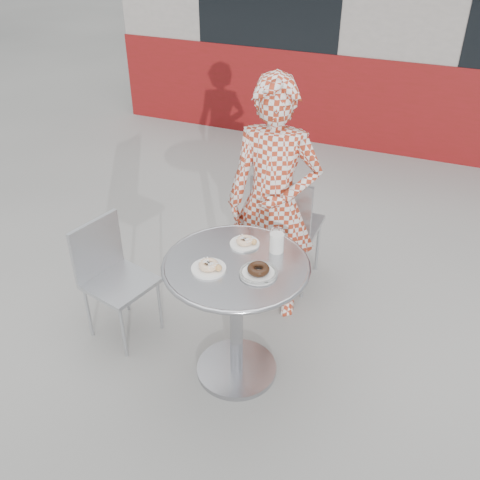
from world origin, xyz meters
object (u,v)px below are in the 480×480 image
at_px(chair_left, 122,302).
at_px(plate_near, 209,267).
at_px(plate_checker, 258,272).
at_px(plate_far, 245,242).
at_px(milk_cup, 277,242).
at_px(chair_far, 287,247).
at_px(seated_person, 273,204).
at_px(bistro_table, 236,292).

distance_m(chair_left, plate_near, 0.92).
height_order(chair_left, plate_near, plate_near).
xyz_separation_m(plate_near, plate_checker, (0.25, 0.06, -0.00)).
relative_size(plate_near, plate_checker, 0.91).
distance_m(plate_far, plate_near, 0.30).
height_order(plate_far, milk_cup, milk_cup).
bearing_deg(plate_near, plate_checker, 13.88).
bearing_deg(milk_cup, chair_left, -171.62).
bearing_deg(chair_far, plate_near, 86.11).
relative_size(plate_far, plate_checker, 0.82).
bearing_deg(plate_checker, plate_far, 125.88).
height_order(chair_far, plate_near, chair_far).
height_order(plate_far, plate_near, plate_near).
height_order(seated_person, plate_near, seated_person).
relative_size(bistro_table, seated_person, 0.50).
xyz_separation_m(chair_far, plate_far, (0.00, -0.81, 0.54)).
distance_m(bistro_table, chair_far, 1.05).
bearing_deg(plate_near, chair_left, 167.98).
height_order(chair_far, milk_cup, milk_cup).
relative_size(chair_far, chair_left, 1.14).
xyz_separation_m(chair_left, milk_cup, (0.97, 0.14, 0.62)).
bearing_deg(chair_left, milk_cup, -67.68).
bearing_deg(plate_far, chair_left, -170.02).
bearing_deg(chair_far, milk_cup, 103.08).
bearing_deg(chair_far, seated_person, 88.99).
distance_m(seated_person, plate_near, 0.78).
relative_size(plate_far, plate_near, 0.91).
distance_m(chair_left, seated_person, 1.15).
relative_size(chair_left, seated_person, 0.49).
bearing_deg(seated_person, plate_far, -95.10).
bearing_deg(plate_checker, chair_far, 99.02).
xyz_separation_m(chair_far, seated_person, (-0.01, -0.32, 0.53)).
xyz_separation_m(bistro_table, plate_checker, (0.14, -0.04, 0.21)).
bearing_deg(plate_far, milk_cup, 1.31).
distance_m(seated_person, plate_checker, 0.74).
height_order(chair_far, seated_person, seated_person).
distance_m(plate_far, plate_checker, 0.28).
distance_m(bistro_table, milk_cup, 0.35).
distance_m(plate_near, plate_checker, 0.26).
bearing_deg(plate_near, plate_far, 73.82).
bearing_deg(plate_far, plate_checker, -54.12).
xyz_separation_m(bistro_table, milk_cup, (0.16, 0.19, 0.26)).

